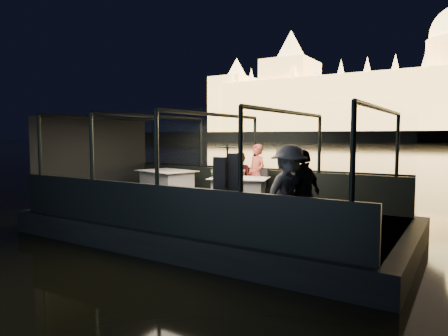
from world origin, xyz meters
The scene contains 28 objects.
river_water centered at (0.00, 80.00, 0.00)m, with size 500.00×500.00×0.00m, color black.
boat_hull centered at (0.00, 0.00, 0.00)m, with size 8.60×4.40×1.00m, color black.
boat_deck centered at (0.00, 0.00, 0.48)m, with size 8.00×4.00×0.04m, color black.
gunwale_port centered at (0.00, 2.00, 0.95)m, with size 8.00×0.08×0.90m, color black.
gunwale_starboard centered at (0.00, -2.00, 0.95)m, with size 8.00×0.08×0.90m, color black.
cabin_glass_port centered at (0.00, 2.00, 2.10)m, with size 8.00×0.02×1.40m, color #99B2B2, non-canonical shape.
cabin_glass_starboard centered at (0.00, -2.00, 2.10)m, with size 8.00×0.02×1.40m, color #99B2B2, non-canonical shape.
cabin_roof_glass centered at (0.00, 0.00, 2.80)m, with size 8.00×4.00×0.02m, color #99B2B2, non-canonical shape.
end_wall_fore centered at (-4.00, 0.00, 1.65)m, with size 0.02×4.00×2.30m, color black, non-canonical shape.
end_wall_aft centered at (4.00, 0.00, 1.65)m, with size 0.02×4.00×2.30m, color black, non-canonical shape.
canopy_ribs centered at (0.00, 0.00, 1.65)m, with size 8.00×4.00×2.30m, color black, non-canonical shape.
dining_table_central centered at (0.07, 1.01, 0.89)m, with size 1.45×1.05×0.77m, color silver.
dining_table_aft centered at (-2.35, 1.09, 0.89)m, with size 1.58×1.14×0.84m, color white.
chair_port_left centered at (-0.50, 1.46, 0.95)m, with size 0.46×0.46×0.99m, color black.
chair_port_right centered at (0.40, 1.46, 0.95)m, with size 0.45×0.45×0.96m, color black.
coat_stand centered at (1.20, -1.42, 1.40)m, with size 0.46×0.37×1.66m, color black, non-canonical shape.
person_woman_coral centered at (0.19, 1.73, 1.25)m, with size 0.58×0.38×1.60m, color #D55D4D.
person_man_maroon centered at (-0.30, 1.73, 1.25)m, with size 0.66×0.51×1.37m, color #3C1110.
passenger_stripe centered at (2.41, -1.41, 1.35)m, with size 1.08×0.61×1.67m, color white.
passenger_dark centered at (2.56, -1.13, 1.35)m, with size 0.93×0.39×1.59m, color black.
wine_bottle centered at (-0.42, 0.59, 1.42)m, with size 0.06×0.06×0.30m, color #163D1F.
bread_basket centered at (-0.42, 0.75, 1.31)m, with size 0.21×0.21×0.08m, color brown.
amber_candle centered at (0.17, 0.80, 1.31)m, with size 0.06×0.06×0.09m, color #FFAC3F.
plate_near centered at (0.29, 0.71, 1.27)m, with size 0.26×0.26×0.02m, color white.
plate_far centered at (-0.28, 0.96, 1.27)m, with size 0.25×0.25×0.02m, color white.
wine_glass_white centered at (-0.50, 0.63, 1.36)m, with size 0.07×0.07×0.20m, color white, non-canonical shape.
wine_glass_red centered at (0.25, 0.95, 1.36)m, with size 0.07×0.07×0.21m, color white, non-canonical shape.
wine_glass_empty centered at (0.07, 0.63, 1.36)m, with size 0.07×0.07×0.20m, color silver, non-canonical shape.
Camera 1 is at (4.99, -7.69, 2.32)m, focal length 32.00 mm.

